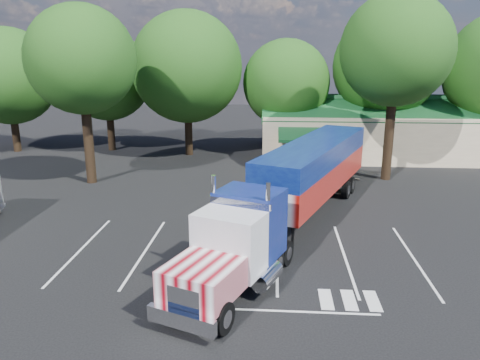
# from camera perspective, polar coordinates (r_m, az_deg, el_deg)

# --- Properties ---
(ground) EXTENTS (120.00, 120.00, 0.00)m
(ground) POSITION_cam_1_polar(r_m,az_deg,el_deg) (28.37, -2.00, -3.93)
(ground) COLOR black
(ground) RESTS_ON ground
(event_hall) EXTENTS (24.20, 14.12, 5.55)m
(event_hall) POSITION_cam_1_polar(r_m,az_deg,el_deg) (46.28, 17.71, 5.73)
(event_hall) COLOR beige
(event_hall) RESTS_ON ground
(tree_row_a) EXTENTS (9.00, 9.00, 11.68)m
(tree_row_a) POSITION_cam_1_polar(r_m,az_deg,el_deg) (49.86, -26.39, 11.26)
(tree_row_a) COLOR black
(tree_row_a) RESTS_ON ground
(tree_row_b) EXTENTS (8.40, 8.40, 11.35)m
(tree_row_b) POSITION_cam_1_polar(r_m,az_deg,el_deg) (47.24, -15.91, 12.07)
(tree_row_b) COLOR black
(tree_row_b) RESTS_ON ground
(tree_row_c) EXTENTS (10.00, 10.00, 13.05)m
(tree_row_c) POSITION_cam_1_polar(r_m,az_deg,el_deg) (43.57, -6.51, 13.51)
(tree_row_c) COLOR black
(tree_row_c) RESTS_ON ground
(tree_row_d) EXTENTS (8.00, 8.00, 10.60)m
(tree_row_d) POSITION_cam_1_polar(r_m,az_deg,el_deg) (44.22, 5.66, 11.67)
(tree_row_d) COLOR black
(tree_row_d) RESTS_ON ground
(tree_row_e) EXTENTS (9.60, 9.60, 12.90)m
(tree_row_e) POSITION_cam_1_polar(r_m,az_deg,el_deg) (45.76, 17.34, 13.07)
(tree_row_e) COLOR black
(tree_row_e) RESTS_ON ground
(tree_near_left) EXTENTS (7.60, 7.60, 12.65)m
(tree_near_left) POSITION_cam_1_polar(r_m,az_deg,el_deg) (35.28, -18.76, 13.67)
(tree_near_left) COLOR black
(tree_near_left) RESTS_ON ground
(tree_near_right) EXTENTS (8.00, 8.00, 13.50)m
(tree_near_right) POSITION_cam_1_polar(r_m,az_deg,el_deg) (36.15, 18.51, 14.75)
(tree_near_right) COLOR black
(tree_near_right) RESTS_ON ground
(semi_truck) EXTENTS (10.51, 20.93, 4.51)m
(semi_truck) POSITION_cam_1_polar(r_m,az_deg,el_deg) (25.46, 7.22, -0.28)
(semi_truck) COLOR black
(semi_truck) RESTS_ON ground
(woman) EXTENTS (0.51, 0.70, 1.76)m
(woman) POSITION_cam_1_polar(r_m,az_deg,el_deg) (27.97, 1.24, -2.30)
(woman) COLOR black
(woman) RESTS_ON ground
(bicycle) EXTENTS (0.73, 1.59, 0.80)m
(bicycle) POSITION_cam_1_polar(r_m,az_deg,el_deg) (30.11, 8.87, -2.15)
(bicycle) COLOR black
(bicycle) RESTS_ON ground
(silver_sedan) EXTENTS (4.61, 2.48, 1.44)m
(silver_sedan) POSITION_cam_1_polar(r_m,az_deg,el_deg) (42.18, 16.03, 2.92)
(silver_sedan) COLOR #9EA1A6
(silver_sedan) RESTS_ON ground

